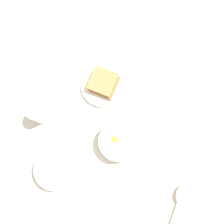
{
  "coord_description": "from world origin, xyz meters",
  "views": [
    {
      "loc": [
        -0.0,
        -0.04,
        0.84
      ],
      "look_at": [
        0.03,
        0.12,
        0.02
      ],
      "focal_mm": 35.0,
      "sensor_mm": 36.0,
      "label": 1
    }
  ],
  "objects_px": {
    "toast_sandwich": "(105,83)",
    "drinking_cup": "(40,113)",
    "soup_spoon": "(183,199)",
    "egg_bowl": "(120,141)",
    "congee_bowl": "(58,168)",
    "toast_plate": "(105,85)"
  },
  "relations": [
    {
      "from": "toast_sandwich",
      "to": "drinking_cup",
      "type": "distance_m",
      "value": 0.27
    },
    {
      "from": "toast_sandwich",
      "to": "congee_bowl",
      "type": "relative_size",
      "value": 0.95
    },
    {
      "from": "soup_spoon",
      "to": "egg_bowl",
      "type": "bearing_deg",
      "value": 126.09
    },
    {
      "from": "congee_bowl",
      "to": "drinking_cup",
      "type": "distance_m",
      "value": 0.21
    },
    {
      "from": "egg_bowl",
      "to": "soup_spoon",
      "type": "distance_m",
      "value": 0.3
    },
    {
      "from": "egg_bowl",
      "to": "congee_bowl",
      "type": "relative_size",
      "value": 0.97
    },
    {
      "from": "toast_sandwich",
      "to": "soup_spoon",
      "type": "height_order",
      "value": "toast_sandwich"
    },
    {
      "from": "toast_plate",
      "to": "drinking_cup",
      "type": "height_order",
      "value": "drinking_cup"
    },
    {
      "from": "egg_bowl",
      "to": "congee_bowl",
      "type": "xyz_separation_m",
      "value": [
        -0.24,
        -0.05,
        -0.0
      ]
    },
    {
      "from": "toast_sandwich",
      "to": "drinking_cup",
      "type": "relative_size",
      "value": 1.57
    },
    {
      "from": "congee_bowl",
      "to": "drinking_cup",
      "type": "bearing_deg",
      "value": 98.27
    },
    {
      "from": "soup_spoon",
      "to": "drinking_cup",
      "type": "xyz_separation_m",
      "value": [
        -0.45,
        0.4,
        0.03
      ]
    },
    {
      "from": "toast_sandwich",
      "to": "drinking_cup",
      "type": "bearing_deg",
      "value": -164.28
    },
    {
      "from": "drinking_cup",
      "to": "egg_bowl",
      "type": "bearing_deg",
      "value": -30.63
    },
    {
      "from": "toast_plate",
      "to": "soup_spoon",
      "type": "height_order",
      "value": "soup_spoon"
    },
    {
      "from": "soup_spoon",
      "to": "drinking_cup",
      "type": "height_order",
      "value": "drinking_cup"
    },
    {
      "from": "egg_bowl",
      "to": "drinking_cup",
      "type": "bearing_deg",
      "value": 149.37
    },
    {
      "from": "soup_spoon",
      "to": "drinking_cup",
      "type": "distance_m",
      "value": 0.6
    },
    {
      "from": "toast_plate",
      "to": "toast_sandwich",
      "type": "bearing_deg",
      "value": 39.6
    },
    {
      "from": "egg_bowl",
      "to": "drinking_cup",
      "type": "xyz_separation_m",
      "value": [
        -0.27,
        0.16,
        0.02
      ]
    },
    {
      "from": "toast_plate",
      "to": "congee_bowl",
      "type": "height_order",
      "value": "congee_bowl"
    },
    {
      "from": "soup_spoon",
      "to": "congee_bowl",
      "type": "bearing_deg",
      "value": 154.77
    }
  ]
}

